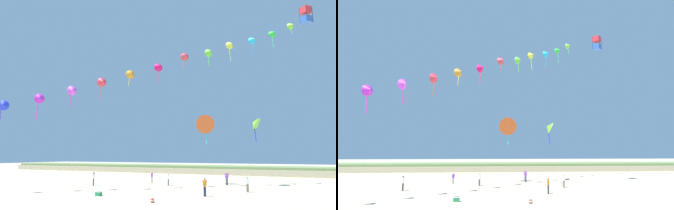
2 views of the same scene
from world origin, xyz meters
The scene contains 14 objects.
ground_plane centered at (0.00, 0.00, 0.00)m, with size 240.00×240.00×0.00m, color #C1B28E.
dune_ridge centered at (0.00, 45.22, 0.80)m, with size 120.00×10.86×1.61m.
person_near_left centered at (3.57, 9.64, 1.01)m, with size 0.36×0.58×1.75m.
person_near_right centered at (2.75, 21.22, 0.99)m, with size 0.60×0.23×1.72m.
person_mid_center centered at (-7.47, 19.57, 0.88)m, with size 0.49×0.35×1.52m.
person_far_left centered at (6.62, 14.70, 0.96)m, with size 0.57×0.28×1.67m.
person_far_right centered at (-3.86, 17.31, 0.95)m, with size 0.45×0.47×1.65m.
person_far_center centered at (-12.55, 13.21, 0.98)m, with size 0.39×0.54×1.70m.
kite_banner_string centered at (-3.63, 14.05, 15.11)m, with size 31.75×28.85×23.64m.
large_kite_low_lead centered at (0.10, 21.05, 8.06)m, with size 2.66×1.23×3.98m.
large_kite_mid_trail centered at (13.58, 19.45, 20.61)m, with size 1.45×1.45×2.03m.
large_kite_high_solo centered at (6.51, 22.07, 7.99)m, with size 1.49×1.95×3.44m.
beach_cooler centered at (-5.80, 5.68, 0.21)m, with size 0.58×0.41×0.46m.
beach_ball centered at (0.80, 4.27, 0.18)m, with size 0.36×0.36×0.36m.
Camera 1 is at (12.89, -18.37, 3.88)m, focal length 32.00 mm.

